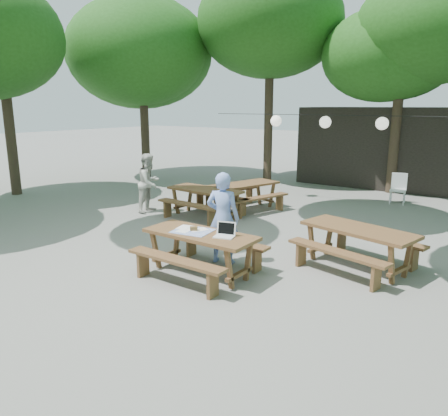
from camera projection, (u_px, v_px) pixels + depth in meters
The scene contains 12 objects.
ground at pixel (202, 262), 8.19m from camera, with size 80.00×80.00×0.00m, color slate.
pavilion at pixel (391, 147), 15.91m from camera, with size 6.00×3.00×2.80m, color black.
main_picnic_table at pixel (201, 253), 7.55m from camera, with size 2.00×1.58×0.75m.
picnic_table_nw at pixel (205, 202), 11.46m from camera, with size 2.03×1.67×0.75m.
picnic_table_ne at pixel (357, 247), 7.84m from camera, with size 2.21×1.97×0.75m.
picnic_table_far_w at pixel (244, 196), 12.24m from camera, with size 2.06×2.28×0.75m.
woman at pixel (223, 218), 8.02m from camera, with size 0.62×0.41×1.71m, color #7E9BE7.
second_person at pixel (149, 183), 11.93m from camera, with size 0.78×0.61×1.61m, color beige.
plastic_chair at pixel (398, 195), 13.04m from camera, with size 0.51×0.51×0.90m.
laptop at pixel (225, 233), 7.24m from camera, with size 0.39×0.34×0.24m.
tabletop_clutter at pixel (193, 230), 7.57m from camera, with size 0.75×0.64×0.08m.
paper_lanterns at pixel (326, 122), 12.50m from camera, with size 9.00×0.34×0.38m.
Camera 1 is at (4.82, -6.06, 2.88)m, focal length 35.00 mm.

